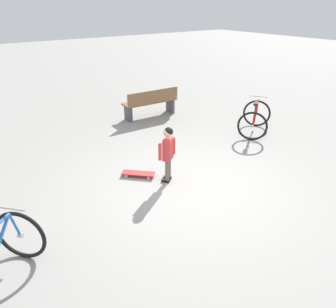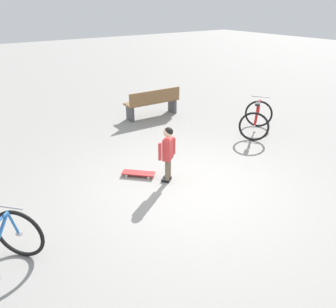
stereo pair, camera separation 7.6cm
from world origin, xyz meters
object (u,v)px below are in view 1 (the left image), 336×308
at_px(child_person, 168,149).
at_px(street_bench, 151,102).
at_px(bicycle_mid, 255,119).
at_px(skateboard, 138,173).

distance_m(child_person, street_bench, 3.72).
height_order(child_person, bicycle_mid, child_person).
height_order(skateboard, street_bench, street_bench).
bearing_deg(bicycle_mid, street_bench, 118.57).
bearing_deg(child_person, street_bench, 61.55).
relative_size(child_person, bicycle_mid, 0.83).
xyz_separation_m(skateboard, bicycle_mid, (3.53, 0.22, 0.32)).
bearing_deg(street_bench, skateboard, -127.29).
relative_size(skateboard, street_bench, 0.36).
bearing_deg(skateboard, bicycle_mid, 3.52).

